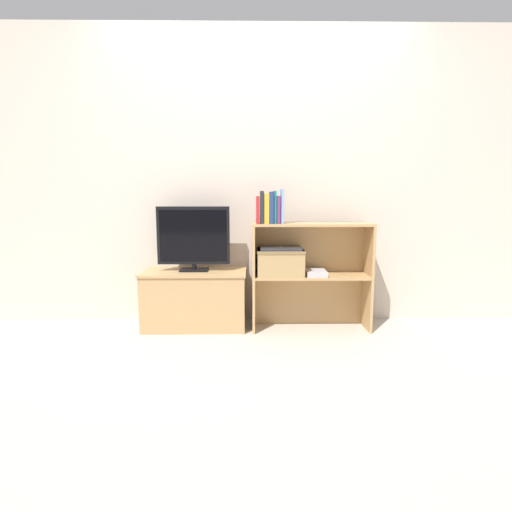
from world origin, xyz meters
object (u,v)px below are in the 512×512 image
Objects in this scene: book_teal at (275,207)px; book_plum at (278,210)px; book_mustard at (266,208)px; laptop at (280,248)px; book_charcoal at (262,207)px; book_skyblue at (282,206)px; storage_basket_left at (280,261)px; tv at (193,237)px; book_navy at (271,208)px; book_crimson at (258,210)px; magazine_stack at (316,273)px; tv_stand at (195,299)px.

book_teal reaches higher than book_plum.
book_plum is at bearing 0.00° from book_mustard.
laptop is (0.11, 0.02, -0.31)m from book_mustard.
book_mustard is at bearing -169.26° from laptop.
book_charcoal is 0.15m from book_skyblue.
laptop is at bearing 45.22° from book_plum.
book_plum is 0.40m from storage_basket_left.
laptop is at bearing -5.74° from tv.
book_navy is 0.65× the size of storage_basket_left.
book_navy is at bearing 0.00° from book_crimson.
book_teal reaches higher than magazine_stack.
storage_basket_left is at bearing 45.22° from book_plum.
book_teal is 1.15× the size of magazine_stack.
book_mustard is 0.95× the size of book_navy.
book_mustard reaches higher than tv.
book_navy is at bearing 0.00° from book_mustard.
book_crimson is 0.10m from book_navy.
tv_stand is at bearing 172.46° from book_skyblue.
book_mustard is at bearing -169.26° from storage_basket_left.
storage_basket_left is at bearing 10.74° from book_mustard.
storage_basket_left is (0.05, 0.02, -0.42)m from book_teal.
book_navy reaches higher than tv_stand.
book_plum is at bearing -7.72° from tv.
magazine_stack is at bearing 2.32° from book_mustard.
book_teal is 0.42m from storage_basket_left.
book_mustard reaches higher than storage_basket_left.
book_skyblue is at bearing -0.00° from book_plum.
book_navy is (0.07, 0.00, -0.00)m from book_charcoal.
book_crimson is 0.07m from book_mustard.
laptop is at bearing 15.66° from book_navy.
book_mustard is 0.63m from magazine_stack.
storage_basket_left is at bearing 6.77° from book_crimson.
book_charcoal reaches higher than laptop.
book_skyblue is 0.58m from magazine_stack.
tv_stand is at bearing 169.77° from book_crimson.
book_navy is 0.08m from book_skyblue.
tv is at bearing 169.94° from book_crimson.
book_charcoal reaches higher than book_plum.
tv is 0.69m from laptop.
book_plum is (0.03, 0.00, -0.02)m from book_teal.
book_plum is 0.30m from laptop.
book_mustard is (0.07, -0.00, 0.01)m from book_crimson.
magazine_stack is (0.27, 0.02, -0.52)m from book_skyblue.
laptop is at bearing 108.15° from book_skyblue.
book_teal is (0.63, -0.09, 0.74)m from tv_stand.
tv is 0.59m from book_charcoal.
book_plum is 0.57× the size of storage_basket_left.
book_charcoal reaches higher than tv_stand.
book_crimson is at bearing 180.00° from book_teal.
storage_basket_left is at bearing -5.87° from tv_stand.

